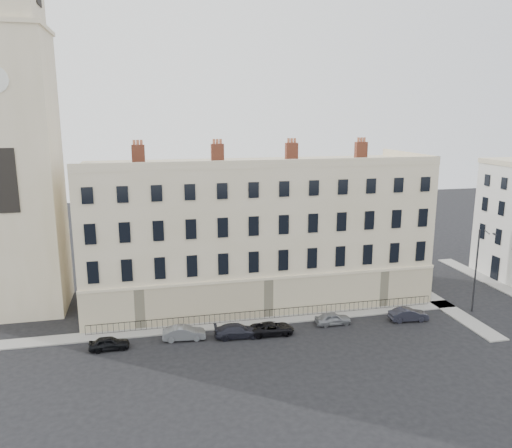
% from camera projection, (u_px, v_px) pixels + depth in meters
% --- Properties ---
extents(ground, '(160.00, 160.00, 0.00)m').
position_uv_depth(ground, '(347.00, 337.00, 45.83)').
color(ground, black).
rests_on(ground, ground).
extents(terrace, '(36.22, 12.22, 17.00)m').
position_uv_depth(terrace, '(255.00, 231.00, 54.32)').
color(terrace, beige).
rests_on(terrace, ground).
extents(church_tower, '(8.00, 8.13, 44.00)m').
position_uv_depth(church_tower, '(11.00, 128.00, 48.67)').
color(church_tower, beige).
rests_on(church_tower, ground).
extents(pavement_terrace, '(48.00, 2.00, 0.12)m').
position_uv_depth(pavement_terrace, '(231.00, 324.00, 48.43)').
color(pavement_terrace, gray).
rests_on(pavement_terrace, ground).
extents(pavement_east_return, '(2.00, 24.00, 0.12)m').
position_uv_depth(pavement_east_return, '(427.00, 295.00, 56.23)').
color(pavement_east_return, gray).
rests_on(pavement_east_return, ground).
extents(pavement_adjacent, '(2.00, 20.00, 0.12)m').
position_uv_depth(pavement_adjacent, '(492.00, 283.00, 60.28)').
color(pavement_adjacent, gray).
rests_on(pavement_adjacent, ground).
extents(railings, '(35.00, 0.04, 0.96)m').
position_uv_depth(railings, '(270.00, 314.00, 49.56)').
color(railings, black).
rests_on(railings, ground).
extents(car_a, '(3.45, 1.45, 1.17)m').
position_uv_depth(car_a, '(109.00, 343.00, 43.21)').
color(car_a, black).
rests_on(car_a, ground).
extents(car_b, '(3.94, 1.62, 1.27)m').
position_uv_depth(car_b, '(184.00, 333.00, 45.12)').
color(car_b, slate).
rests_on(car_b, ground).
extents(car_c, '(4.36, 2.00, 1.24)m').
position_uv_depth(car_c, '(237.00, 331.00, 45.62)').
color(car_c, black).
rests_on(car_c, ground).
extents(car_d, '(4.15, 2.04, 1.13)m').
position_uv_depth(car_d, '(272.00, 328.00, 46.23)').
color(car_d, black).
rests_on(car_d, ground).
extents(car_e, '(3.53, 1.46, 1.20)m').
position_uv_depth(car_e, '(333.00, 319.00, 48.39)').
color(car_e, gray).
rests_on(car_e, ground).
extents(car_f, '(3.92, 1.63, 1.26)m').
position_uv_depth(car_f, '(408.00, 315.00, 49.27)').
color(car_f, '#21222D').
rests_on(car_f, ground).
extents(streetlamp, '(0.87, 1.78, 8.72)m').
position_uv_depth(streetlamp, '(477.00, 267.00, 50.58)').
color(streetlamp, '#292A2E').
rests_on(streetlamp, ground).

